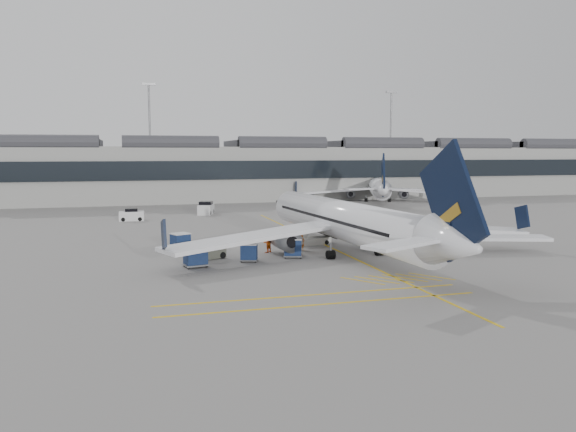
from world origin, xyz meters
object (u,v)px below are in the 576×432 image
object	(u,v)px
airliner_main	(347,222)
baggage_cart_a	(293,247)
pushback_tug	(209,251)
ramp_agent_a	(302,243)
ramp_agent_b	(267,242)
belt_loader	(310,239)

from	to	relation	value
airliner_main	baggage_cart_a	xyz separation A→B (m)	(-5.58, -0.29, -2.18)
airliner_main	pushback_tug	bearing A→B (deg)	170.78
ramp_agent_a	airliner_main	bearing A→B (deg)	-63.72
ramp_agent_b	pushback_tug	size ratio (longest dim) A/B	0.62
airliner_main	ramp_agent_b	distance (m)	8.17
baggage_cart_a	ramp_agent_a	xyz separation A→B (m)	(1.95, 3.36, -0.19)
pushback_tug	belt_loader	bearing A→B (deg)	-0.37
airliner_main	belt_loader	xyz separation A→B (m)	(-1.72, 6.42, -2.56)
ramp_agent_b	airliner_main	bearing A→B (deg)	119.97
belt_loader	ramp_agent_a	xyz separation A→B (m)	(-1.91, -3.35, 0.18)
belt_loader	pushback_tug	distance (m)	12.69
ramp_agent_a	pushback_tug	size ratio (longest dim) A/B	0.48
belt_loader	ramp_agent_a	world-z (taller)	belt_loader
belt_loader	pushback_tug	xyz separation A→B (m)	(-11.60, -5.15, 0.09)
belt_loader	ramp_agent_a	distance (m)	3.86
ramp_agent_b	pushback_tug	distance (m)	6.25
airliner_main	baggage_cart_a	bearing A→B (deg)	179.21
ramp_agent_b	pushback_tug	bearing A→B (deg)	-22.36
ramp_agent_a	ramp_agent_b	size ratio (longest dim) A/B	0.78
pushback_tug	ramp_agent_b	bearing A→B (deg)	-8.65
baggage_cart_a	belt_loader	bearing A→B (deg)	77.91
baggage_cart_a	ramp_agent_a	size ratio (longest dim) A/B	1.33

